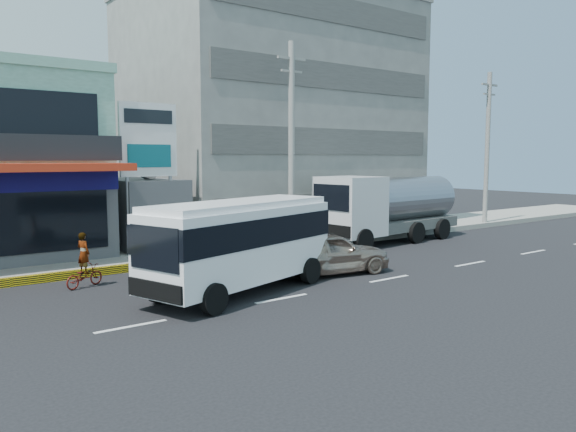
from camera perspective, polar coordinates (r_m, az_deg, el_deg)
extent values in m
plane|color=black|center=(18.22, -0.66, -8.40)|extent=(120.00, 120.00, 0.00)
cube|color=gray|center=(28.65, -3.79, -2.84)|extent=(70.00, 5.00, 0.30)
cube|color=gray|center=(35.76, -1.92, 9.91)|extent=(16.00, 12.00, 14.00)
cube|color=#4B4C51|center=(28.38, -15.10, 0.14)|extent=(3.00, 6.00, 3.50)
cylinder|color=slate|center=(27.34, -14.42, 3.78)|extent=(1.50, 1.50, 0.15)
cylinder|color=gray|center=(25.13, -16.00, 2.82)|extent=(0.16, 0.16, 6.50)
cylinder|color=gray|center=(25.90, -11.86, 3.01)|extent=(0.16, 0.16, 6.50)
cube|color=white|center=(25.48, -14.01, 7.53)|extent=(2.60, 0.18, 3.20)
cylinder|color=#999993|center=(27.18, 0.36, 6.96)|extent=(0.30, 0.30, 10.00)
cube|color=#999993|center=(27.58, 0.36, 15.71)|extent=(1.60, 0.12, 0.12)
cube|color=#999993|center=(27.48, 0.36, 14.48)|extent=(1.20, 0.10, 0.10)
cylinder|color=#999993|center=(38.98, 19.58, 6.30)|extent=(0.30, 0.30, 10.00)
cube|color=#999993|center=(39.26, 19.79, 12.44)|extent=(1.60, 0.12, 0.12)
cube|color=#999993|center=(39.19, 19.76, 11.56)|extent=(1.20, 0.10, 0.10)
cube|color=white|center=(18.77, -4.89, -2.79)|extent=(7.67, 4.38, 2.40)
cube|color=black|center=(18.70, -4.90, -1.36)|extent=(7.74, 4.45, 0.89)
cube|color=white|center=(18.62, -4.92, 1.19)|extent=(7.41, 4.12, 0.21)
cylinder|color=black|center=(16.43, -7.55, -8.35)|extent=(0.99, 0.56, 0.94)
cylinder|color=black|center=(18.04, -12.91, -7.16)|extent=(0.99, 0.56, 0.94)
cylinder|color=black|center=(20.27, 2.28, -5.57)|extent=(0.99, 0.56, 0.94)
cylinder|color=black|center=(21.60, -2.83, -4.86)|extent=(0.99, 0.56, 0.94)
imported|color=tan|center=(21.84, 4.02, -3.74)|extent=(5.24, 2.75, 1.70)
cube|color=silver|center=(28.22, 6.34, 0.99)|extent=(2.93, 2.93, 2.96)
cube|color=#595956|center=(30.76, 10.33, -0.90)|extent=(9.26, 3.19, 0.57)
cylinder|color=gray|center=(31.52, 11.66, 1.73)|extent=(6.53, 2.86, 2.39)
cylinder|color=black|center=(27.20, 7.68, -2.46)|extent=(1.16, 0.43, 1.14)
cylinder|color=black|center=(28.97, 3.79, -1.91)|extent=(1.16, 0.43, 1.14)
cylinder|color=black|center=(30.46, 12.90, -1.66)|extent=(1.16, 0.43, 1.14)
cylinder|color=black|center=(32.05, 9.12, -1.22)|extent=(1.16, 0.43, 1.14)
cylinder|color=black|center=(32.41, 15.39, -1.28)|extent=(1.16, 0.43, 1.14)
cylinder|color=black|center=(33.91, 11.70, -0.88)|extent=(1.16, 0.43, 1.14)
imported|color=#56120C|center=(20.95, -19.99, -5.75)|extent=(1.60, 1.09, 0.79)
imported|color=#66594C|center=(20.81, -20.07, -3.55)|extent=(0.53, 0.63, 1.46)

